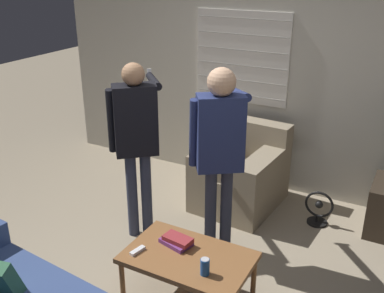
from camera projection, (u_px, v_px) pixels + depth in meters
ground_plane at (173, 281)px, 3.69m from camera, size 16.00×16.00×0.00m
wall_back at (265, 75)px, 4.85m from camera, size 5.20×0.08×2.55m
armchair_beige at (242, 174)px, 4.76m from camera, size 0.83×0.97×0.84m
coffee_table at (188, 260)px, 3.32m from camera, size 0.93×0.59×0.42m
person_left_standing at (136, 131)px, 3.95m from camera, size 0.47×0.81×1.65m
person_right_standing at (220, 142)px, 3.63m from camera, size 0.48×0.82×1.69m
book_stack at (177, 241)px, 3.42m from camera, size 0.27×0.20×0.07m
soda_can at (205, 267)px, 3.09m from camera, size 0.07×0.07×0.13m
spare_remote at (138, 251)px, 3.34m from camera, size 0.07×0.14×0.02m
floor_fan at (319, 209)px, 4.43m from camera, size 0.28×0.20×0.35m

